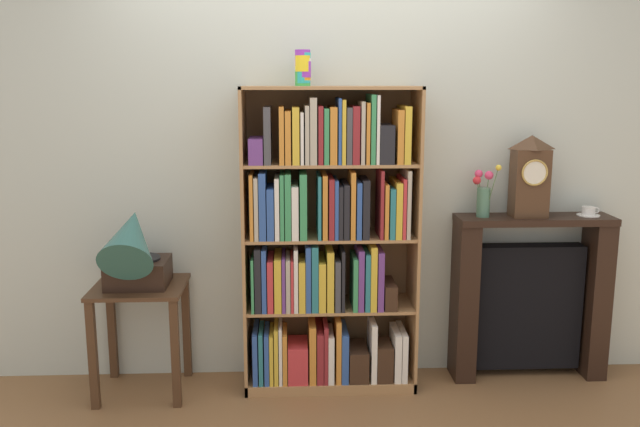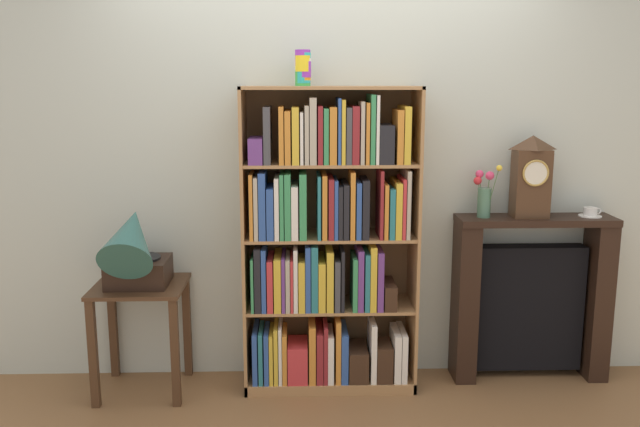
# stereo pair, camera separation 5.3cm
# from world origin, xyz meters

# --- Properties ---
(ground_plane) EXTENTS (7.52, 6.40, 0.02)m
(ground_plane) POSITION_xyz_m (0.00, 0.00, -0.01)
(ground_plane) COLOR brown
(wall_back) EXTENTS (4.52, 0.08, 2.60)m
(wall_back) POSITION_xyz_m (0.06, 0.30, 1.30)
(wall_back) COLOR beige
(wall_back) RESTS_ON ground
(bookshelf) EXTENTS (0.98, 0.36, 1.74)m
(bookshelf) POSITION_xyz_m (-0.02, 0.07, 0.82)
(bookshelf) COLOR #A87A4C
(bookshelf) RESTS_ON ground
(cup_stack) EXTENTS (0.09, 0.09, 0.19)m
(cup_stack) POSITION_xyz_m (-0.15, 0.12, 1.84)
(cup_stack) COLOR green
(cup_stack) RESTS_ON bookshelf
(side_table_left) EXTENTS (0.51, 0.47, 0.64)m
(side_table_left) POSITION_xyz_m (-1.08, 0.03, 0.47)
(side_table_left) COLOR #472D1C
(side_table_left) RESTS_ON ground
(gramophone) EXTENTS (0.33, 0.52, 0.54)m
(gramophone) POSITION_xyz_m (-1.08, -0.07, 0.87)
(gramophone) COLOR black
(gramophone) RESTS_ON side_table_left
(fireplace_mantel) EXTENTS (0.91, 0.25, 0.99)m
(fireplace_mantel) POSITION_xyz_m (1.20, 0.16, 0.49)
(fireplace_mantel) COLOR black
(fireplace_mantel) RESTS_ON ground
(mantel_clock) EXTENTS (0.20, 0.15, 0.47)m
(mantel_clock) POSITION_xyz_m (1.16, 0.14, 1.23)
(mantel_clock) COLOR #472D1C
(mantel_clock) RESTS_ON fireplace_mantel
(flower_vase) EXTENTS (0.13, 0.16, 0.31)m
(flower_vase) POSITION_xyz_m (0.89, 0.15, 1.12)
(flower_vase) COLOR #4C7A60
(flower_vase) RESTS_ON fireplace_mantel
(teacup_with_saucer) EXTENTS (0.13, 0.13, 0.05)m
(teacup_with_saucer) POSITION_xyz_m (1.52, 0.14, 1.01)
(teacup_with_saucer) COLOR white
(teacup_with_saucer) RESTS_ON fireplace_mantel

